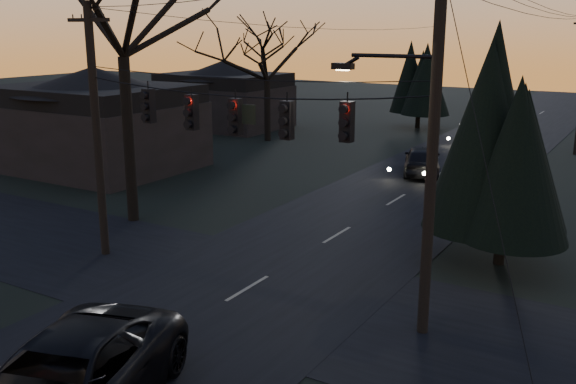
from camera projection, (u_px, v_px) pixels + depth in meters
The scene contains 14 objects.
main_road at pixel (379, 210), 27.69m from camera, with size 8.00×120.00×0.02m, color black.
cross_road at pixel (248, 289), 19.39m from camera, with size 60.00×7.00×0.02m, color black.
utility_pole_right at pixel (422, 332), 16.65m from camera, with size 5.00×0.30×10.00m, color black, non-canonical shape.
utility_pole_left at pixel (106, 254), 22.38m from camera, with size 1.80×0.30×8.50m, color black, non-canonical shape.
utility_pole_far_r at pixel (575, 154), 39.90m from camera, with size 1.80×0.30×8.50m, color black, non-canonical shape.
utility_pole_far_l at pixel (437, 124), 52.27m from camera, with size 0.30×0.30×8.00m, color black, non-canonical shape.
span_signal_assembly at pixel (238, 115), 18.20m from camera, with size 11.50×0.44×1.57m.
evergreen_right at pixel (509, 137), 20.39m from camera, with size 4.35×4.35×7.40m.
bare_tree_dist at pixel (267, 56), 43.33m from camera, with size 7.36×7.36×8.30m.
evergreen_dist at pixel (420, 79), 49.45m from camera, with size 3.94×3.94×6.42m.
house_left_near at pixel (96, 118), 35.47m from camera, with size 10.00×8.00×5.60m.
house_left_far at pixel (224, 94), 50.30m from camera, with size 9.00×7.00×5.20m.
sedan_oncoming_a at pixel (422, 160), 34.24m from camera, with size 1.84×4.56×1.56m, color black.
sedan_oncoming_b at pixel (470, 133), 43.72m from camera, with size 1.42×4.07×1.34m, color black.
Camera 1 is at (10.34, -4.84, 7.67)m, focal length 40.00 mm.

